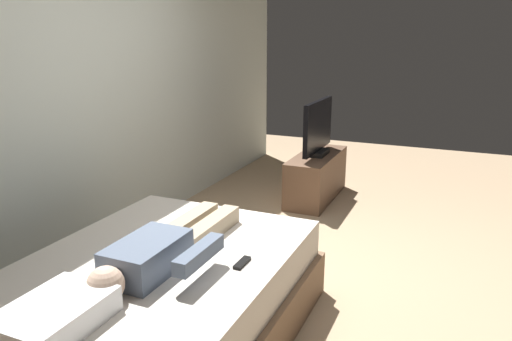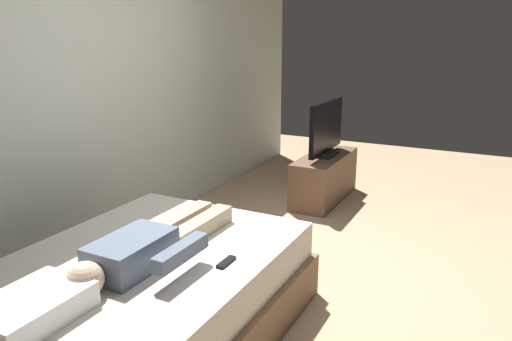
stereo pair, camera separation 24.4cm
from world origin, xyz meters
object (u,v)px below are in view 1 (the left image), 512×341
at_px(person, 164,249).
at_px(tv, 318,129).
at_px(bed, 153,306).
at_px(tv_stand, 316,177).
at_px(remote, 242,263).
at_px(pillow, 54,316).

height_order(person, tv, tv).
bearing_deg(bed, tv, -1.63).
relative_size(bed, tv_stand, 1.83).
distance_m(person, remote, 0.44).
relative_size(pillow, tv, 0.55).
bearing_deg(tv, tv_stand, 0.00).
bearing_deg(pillow, tv_stand, -1.32).
relative_size(person, tv, 1.43).
relative_size(remote, tv_stand, 0.14).
distance_m(remote, tv, 2.80).
height_order(bed, remote, remote).
bearing_deg(tv_stand, person, 179.85).
distance_m(bed, remote, 0.59).
bearing_deg(remote, tv_stand, 8.19).
bearing_deg(remote, tv, 8.19).
bearing_deg(bed, person, -69.22).
height_order(bed, person, person).
height_order(bed, pillow, pillow).
xyz_separation_m(bed, tv, (2.94, -0.08, 0.52)).
xyz_separation_m(person, tv, (2.91, -0.01, 0.16)).
bearing_deg(remote, bed, 110.52).
distance_m(bed, tv, 2.99).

